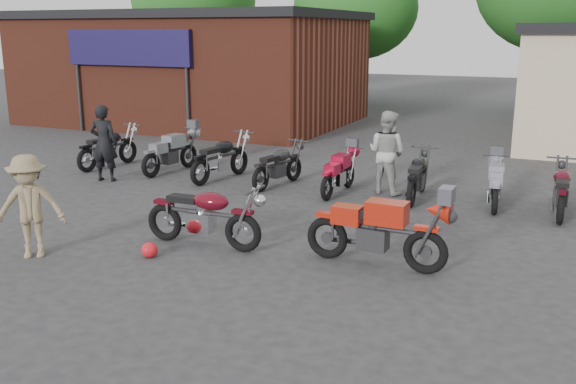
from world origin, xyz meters
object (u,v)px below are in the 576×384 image
at_px(row_bike_7, 561,187).
at_px(person_light, 387,152).
at_px(row_bike_3, 279,163).
at_px(row_bike_5, 418,174).
at_px(helmet, 150,250).
at_px(row_bike_0, 109,146).
at_px(row_bike_1, 171,150).
at_px(row_bike_4, 339,171).
at_px(person_tan, 30,207).
at_px(person_dark, 104,143).
at_px(vintage_motorcycle, 205,212).
at_px(row_bike_2, 221,156).
at_px(sportbike, 378,227).
at_px(row_bike_6, 495,182).

bearing_deg(row_bike_7, person_light, 82.49).
xyz_separation_m(row_bike_3, row_bike_5, (3.26, 0.15, 0.02)).
xyz_separation_m(helmet, row_bike_0, (-5.24, 5.38, 0.46)).
relative_size(row_bike_1, row_bike_4, 1.10).
bearing_deg(person_tan, person_dark, 80.60).
distance_m(vintage_motorcycle, person_tan, 2.78).
height_order(row_bike_3, row_bike_4, row_bike_3).
bearing_deg(person_dark, person_tan, 104.11).
bearing_deg(row_bike_5, row_bike_3, 88.62).
distance_m(vintage_motorcycle, row_bike_2, 5.05).
height_order(helmet, person_dark, person_dark).
xyz_separation_m(row_bike_1, row_bike_4, (4.71, -0.33, -0.05)).
bearing_deg(row_bike_7, sportbike, 147.14).
bearing_deg(row_bike_2, row_bike_0, 98.56).
height_order(sportbike, row_bike_2, sportbike).
distance_m(vintage_motorcycle, person_light, 5.18).
distance_m(helmet, row_bike_5, 6.28).
bearing_deg(row_bike_1, helmet, -142.09).
height_order(row_bike_2, row_bike_6, row_bike_2).
bearing_deg(person_dark, row_bike_3, -176.62).
bearing_deg(vintage_motorcycle, sportbike, 4.38).
relative_size(person_light, row_bike_2, 0.90).
height_order(person_light, row_bike_2, person_light).
bearing_deg(person_light, row_bike_7, -168.92).
xyz_separation_m(vintage_motorcycle, row_bike_1, (-3.89, 4.69, -0.03)).
bearing_deg(person_dark, row_bike_1, -135.14).
xyz_separation_m(person_light, row_bike_3, (-2.48, -0.40, -0.39)).
relative_size(helmet, person_dark, 0.15).
bearing_deg(sportbike, person_tan, -158.83).
bearing_deg(helmet, row_bike_6, 49.82).
relative_size(person_dark, row_bike_6, 1.03).
bearing_deg(sportbike, row_bike_0, 155.35).
distance_m(row_bike_0, row_bike_4, 6.59).
xyz_separation_m(vintage_motorcycle, person_tan, (-2.27, -1.59, 0.23)).
bearing_deg(row_bike_5, person_tan, 138.23).
bearing_deg(helmet, person_dark, 136.33).
bearing_deg(row_bike_7, row_bike_0, 87.26).
xyz_separation_m(row_bike_2, row_bike_4, (3.11, -0.14, -0.07)).
relative_size(row_bike_0, row_bike_7, 1.04).
bearing_deg(sportbike, vintage_motorcycle, -173.06).
bearing_deg(person_light, person_dark, 29.76).
relative_size(sportbike, helmet, 8.04).
height_order(helmet, row_bike_3, row_bike_3).
distance_m(vintage_motorcycle, row_bike_5, 5.26).
bearing_deg(row_bike_1, row_bike_5, -84.02).
bearing_deg(row_bike_0, sportbike, -109.13).
relative_size(vintage_motorcycle, row_bike_1, 1.05).
relative_size(helmet, person_tan, 0.16).
bearing_deg(person_light, person_tan, 73.70).
bearing_deg(row_bike_3, row_bike_2, 98.67).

